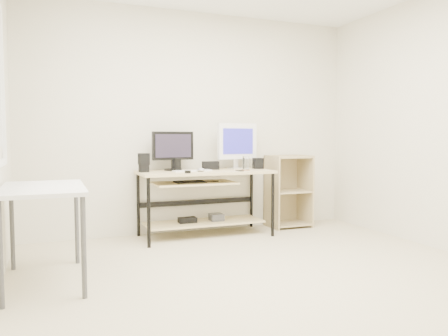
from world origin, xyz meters
The scene contains 16 objects.
room centered at (-0.14, 0.04, 1.32)m, with size 4.01×4.01×2.62m.
desk centered at (-0.03, 1.66, 0.54)m, with size 1.50×0.65×0.75m.
side_table centered at (-1.68, 0.60, 0.67)m, with size 0.60×1.00×0.75m.
shelf_unit centered at (1.15, 1.82, 0.45)m, with size 0.50×0.40×0.90m.
black_monitor centered at (-0.33, 1.81, 1.00)m, with size 0.48×0.20×0.44m.
white_imac centered at (0.46, 1.80, 1.06)m, with size 0.51×0.16×0.54m.
keyboard centered at (-0.17, 1.60, 0.76)m, with size 0.43×0.12×0.02m, color white.
mouse centered at (-0.09, 1.53, 0.77)m, with size 0.08×0.12×0.04m, color #B9B9BE.
center_speaker centered at (0.11, 1.78, 0.80)m, with size 0.19×0.09×0.10m, color black.
speaker_left centered at (-0.69, 1.69, 0.86)m, with size 0.12×0.12×0.20m.
speaker_right centered at (0.69, 1.71, 0.81)m, with size 0.11×0.11×0.13m, color black.
audio_controller centered at (-0.32, 1.66, 0.82)m, with size 0.07×0.05×0.15m, color black.
volume_puck centered at (-0.29, 1.39, 0.76)m, with size 0.07×0.07×0.03m, color black.
smartphone centered at (0.34, 1.46, 0.75)m, with size 0.06×0.11×0.01m, color black.
coaster centered at (0.44, 1.52, 0.75)m, with size 0.10×0.10×0.01m, color #A06D48.
drinking_glass centered at (0.44, 1.52, 0.84)m, with size 0.08×0.08×0.16m, color white.
Camera 1 is at (-1.61, -2.99, 1.12)m, focal length 35.00 mm.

